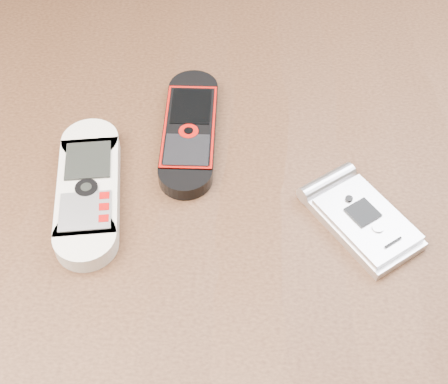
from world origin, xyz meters
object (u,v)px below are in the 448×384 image
at_px(table, 219,263).
at_px(nokia_white, 88,189).
at_px(motorola_razr, 364,220).
at_px(nokia_black_red, 190,130).

relative_size(table, nokia_white, 7.40).
bearing_deg(motorola_razr, nokia_black_red, 111.13).
xyz_separation_m(nokia_white, motorola_razr, (0.24, -0.03, -0.00)).
bearing_deg(nokia_white, nokia_black_red, 35.06).
bearing_deg(nokia_white, table, -7.59).
bearing_deg(table, nokia_white, 179.82).
distance_m(table, motorola_razr, 0.17).
relative_size(nokia_white, nokia_black_red, 1.01).
relative_size(nokia_white, motorola_razr, 1.50).
height_order(nokia_white, nokia_black_red, nokia_white).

